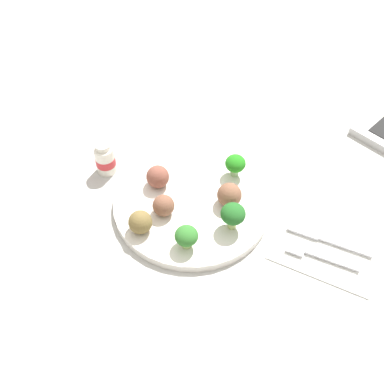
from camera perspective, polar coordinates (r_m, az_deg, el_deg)
name	(u,v)px	position (r m, az deg, el deg)	size (l,w,h in m)	color
ground_plane	(192,205)	(0.84, 0.00, -1.59)	(4.00, 4.00, 0.00)	#B2B2AD
plate	(192,202)	(0.84, 0.00, -1.24)	(0.28, 0.28, 0.02)	white
broccoli_floret_far_rim	(233,214)	(0.77, 5.01, -2.74)	(0.04, 0.04, 0.05)	#A9C06F
broccoli_floret_near_rim	(235,164)	(0.85, 5.29, 3.40)	(0.04, 0.04, 0.04)	#96BF82
broccoli_floret_mid_left	(186,236)	(0.75, -0.68, -5.41)	(0.04, 0.04, 0.04)	#A0C46B
meatball_front_left	(159,175)	(0.84, -4.04, 2.05)	(0.04, 0.04, 0.04)	brown
meatball_near_rim	(163,205)	(0.80, -3.49, -1.65)	(0.04, 0.04, 0.04)	brown
meatball_front_right	(140,222)	(0.78, -6.31, -3.67)	(0.04, 0.04, 0.04)	brown
meatball_center	(229,195)	(0.81, 4.57, -0.36)	(0.04, 0.04, 0.04)	brown
napkin	(326,249)	(0.82, 15.98, -6.72)	(0.17, 0.12, 0.01)	white
fork	(319,254)	(0.80, 15.17, -7.32)	(0.12, 0.03, 0.01)	silver
knife	(325,238)	(0.82, 15.91, -5.42)	(0.15, 0.03, 0.01)	silver
yogurt_bottle	(105,159)	(0.89, -10.51, 3.96)	(0.04, 0.04, 0.07)	white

